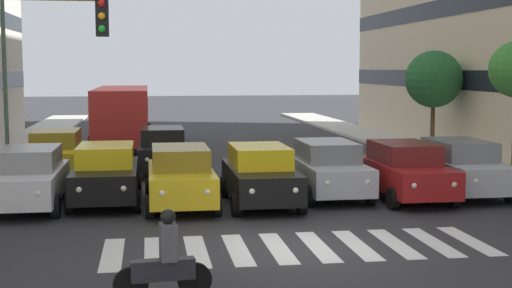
# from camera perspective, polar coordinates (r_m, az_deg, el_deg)

# --- Properties ---
(ground_plane) EXTENTS (180.00, 180.00, 0.00)m
(ground_plane) POSITION_cam_1_polar(r_m,az_deg,el_deg) (16.02, 3.37, -8.24)
(ground_plane) COLOR #2D2D30
(crosswalk_markings) EXTENTS (8.55, 2.80, 0.01)m
(crosswalk_markings) POSITION_cam_1_polar(r_m,az_deg,el_deg) (16.02, 3.37, -8.22)
(crosswalk_markings) COLOR silver
(crosswalk_markings) RESTS_ON ground_plane
(car_0) EXTENTS (2.02, 4.44, 1.72)m
(car_0) POSITION_cam_1_polar(r_m,az_deg,el_deg) (23.21, 16.05, -1.78)
(car_0) COLOR #B2B7BC
(car_0) RESTS_ON ground_plane
(car_1) EXTENTS (2.02, 4.44, 1.72)m
(car_1) POSITION_cam_1_polar(r_m,az_deg,el_deg) (22.04, 11.83, -2.08)
(car_1) COLOR maroon
(car_1) RESTS_ON ground_plane
(car_2) EXTENTS (2.02, 4.44, 1.72)m
(car_2) POSITION_cam_1_polar(r_m,az_deg,el_deg) (22.09, 5.75, -1.96)
(car_2) COLOR #B2B7BC
(car_2) RESTS_ON ground_plane
(car_3) EXTENTS (2.02, 4.44, 1.72)m
(car_3) POSITION_cam_1_polar(r_m,az_deg,el_deg) (20.67, 0.34, -2.48)
(car_3) COLOR black
(car_3) RESTS_ON ground_plane
(car_4) EXTENTS (2.02, 4.44, 1.72)m
(car_4) POSITION_cam_1_polar(r_m,az_deg,el_deg) (20.51, -6.05, -2.59)
(car_4) COLOR gold
(car_4) RESTS_ON ground_plane
(car_5) EXTENTS (2.02, 4.44, 1.72)m
(car_5) POSITION_cam_1_polar(r_m,az_deg,el_deg) (21.39, -11.90, -2.32)
(car_5) COLOR black
(car_5) RESTS_ON ground_plane
(car_6) EXTENTS (2.02, 4.44, 1.72)m
(car_6) POSITION_cam_1_polar(r_m,az_deg,el_deg) (21.16, -17.72, -2.57)
(car_6) COLOR silver
(car_6) RESTS_ON ground_plane
(car_row2_0) EXTENTS (2.02, 4.44, 1.72)m
(car_row2_0) POSITION_cam_1_polar(r_m,az_deg,el_deg) (27.30, -7.50, -0.46)
(car_row2_0) COLOR black
(car_row2_0) RESTS_ON ground_plane
(car_row2_1) EXTENTS (2.02, 4.44, 1.72)m
(car_row2_1) POSITION_cam_1_polar(r_m,az_deg,el_deg) (26.91, -15.68, -0.72)
(car_row2_1) COLOR gold
(car_row2_1) RESTS_ON ground_plane
(bus_behind_traffic) EXTENTS (2.78, 10.50, 3.00)m
(bus_behind_traffic) POSITION_cam_1_polar(r_m,az_deg,el_deg) (36.32, -10.63, 2.63)
(bus_behind_traffic) COLOR red
(bus_behind_traffic) RESTS_ON ground_plane
(motorcycle_with_rider) EXTENTS (1.70, 0.39, 1.57)m
(motorcycle_with_rider) POSITION_cam_1_polar(r_m,az_deg,el_deg) (12.47, -7.31, -9.37)
(motorcycle_with_rider) COLOR black
(motorcycle_with_rider) RESTS_ON ground_plane
(street_lamp_left) EXTENTS (3.55, 0.28, 7.35)m
(street_lamp_left) POSITION_cam_1_polar(r_m,az_deg,el_deg) (24.00, 19.78, 7.48)
(street_lamp_left) COLOR #4C6B56
(street_lamp_left) RESTS_ON sidewalk_left
(street_lamp_right) EXTENTS (2.52, 0.28, 7.88)m
(street_lamp_right) POSITION_cam_1_polar(r_m,az_deg,el_deg) (29.41, -18.83, 7.51)
(street_lamp_right) COLOR #4C6B56
(street_lamp_right) RESTS_ON sidewalk_right
(street_tree_2) EXTENTS (2.60, 2.60, 4.63)m
(street_tree_2) POSITION_cam_1_polar(r_m,az_deg,el_deg) (33.48, 14.03, 5.04)
(street_tree_2) COLOR #513823
(street_tree_2) RESTS_ON sidewalk_left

